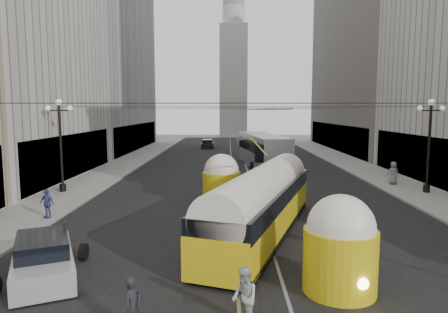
{
  "coord_description": "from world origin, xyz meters",
  "views": [
    {
      "loc": [
        -1.06,
        -9.19,
        5.77
      ],
      "look_at": [
        -1.32,
        13.79,
        3.09
      ],
      "focal_mm": 32.0,
      "sensor_mm": 36.0,
      "label": 1
    }
  ],
  "objects_px": {
    "pedestrian_crossing_a": "(133,306)",
    "pedestrian_crossing_b": "(244,297)",
    "sedan_silver": "(43,258)",
    "pedestrian_sidewalk_right": "(393,173)",
    "city_bus": "(263,149)",
    "pedestrian_sidewalk_left": "(47,203)",
    "streetcar": "(262,202)"
  },
  "relations": [
    {
      "from": "sedan_silver",
      "to": "pedestrian_crossing_b",
      "type": "height_order",
      "value": "pedestrian_crossing_b"
    },
    {
      "from": "sedan_silver",
      "to": "pedestrian_sidewalk_left",
      "type": "xyz_separation_m",
      "value": [
        -3.06,
        7.05,
        0.27
      ]
    },
    {
      "from": "city_bus",
      "to": "pedestrian_sidewalk_left",
      "type": "distance_m",
      "value": 23.95
    },
    {
      "from": "city_bus",
      "to": "pedestrian_sidewalk_left",
      "type": "bearing_deg",
      "value": -122.82
    },
    {
      "from": "pedestrian_sidewalk_right",
      "to": "pedestrian_crossing_a",
      "type": "bearing_deg",
      "value": 56.37
    },
    {
      "from": "pedestrian_crossing_b",
      "to": "sedan_silver",
      "type": "bearing_deg",
      "value": -133.85
    },
    {
      "from": "sedan_silver",
      "to": "pedestrian_crossing_b",
      "type": "distance_m",
      "value": 7.56
    },
    {
      "from": "sedan_silver",
      "to": "pedestrian_crossing_a",
      "type": "relative_size",
      "value": 3.15
    },
    {
      "from": "streetcar",
      "to": "pedestrian_sidewalk_right",
      "type": "height_order",
      "value": "streetcar"
    },
    {
      "from": "pedestrian_crossing_a",
      "to": "pedestrian_crossing_b",
      "type": "relative_size",
      "value": 0.96
    },
    {
      "from": "pedestrian_sidewalk_left",
      "to": "pedestrian_crossing_a",
      "type": "bearing_deg",
      "value": -35.21
    },
    {
      "from": "city_bus",
      "to": "pedestrian_crossing_a",
      "type": "height_order",
      "value": "city_bus"
    },
    {
      "from": "pedestrian_crossing_a",
      "to": "pedestrian_crossing_b",
      "type": "height_order",
      "value": "pedestrian_crossing_b"
    },
    {
      "from": "streetcar",
      "to": "pedestrian_sidewalk_right",
      "type": "relative_size",
      "value": 8.07
    },
    {
      "from": "pedestrian_crossing_a",
      "to": "pedestrian_crossing_b",
      "type": "xyz_separation_m",
      "value": [
        2.88,
        0.46,
        0.03
      ]
    },
    {
      "from": "city_bus",
      "to": "pedestrian_crossing_b",
      "type": "bearing_deg",
      "value": -95.74
    },
    {
      "from": "sedan_silver",
      "to": "pedestrian_crossing_a",
      "type": "distance_m",
      "value": 5.38
    },
    {
      "from": "city_bus",
      "to": "pedestrian_sidewalk_left",
      "type": "xyz_separation_m",
      "value": [
        -12.97,
        -20.12,
        -0.89
      ]
    },
    {
      "from": "city_bus",
      "to": "pedestrian_crossing_b",
      "type": "xyz_separation_m",
      "value": [
        -3.05,
        -30.31,
        -1.0
      ]
    },
    {
      "from": "sedan_silver",
      "to": "pedestrian_sidewalk_right",
      "type": "relative_size",
      "value": 2.83
    },
    {
      "from": "pedestrian_sidewalk_right",
      "to": "sedan_silver",
      "type": "bearing_deg",
      "value": 44.2
    },
    {
      "from": "streetcar",
      "to": "pedestrian_sidewalk_left",
      "type": "height_order",
      "value": "streetcar"
    },
    {
      "from": "sedan_silver",
      "to": "pedestrian_sidewalk_left",
      "type": "distance_m",
      "value": 7.69
    },
    {
      "from": "pedestrian_crossing_b",
      "to": "pedestrian_crossing_a",
      "type": "bearing_deg",
      "value": -100.09
    },
    {
      "from": "pedestrian_sidewalk_right",
      "to": "city_bus",
      "type": "bearing_deg",
      "value": -46.05
    },
    {
      "from": "city_bus",
      "to": "pedestrian_crossing_a",
      "type": "distance_m",
      "value": 31.35
    },
    {
      "from": "pedestrian_sidewalk_right",
      "to": "pedestrian_sidewalk_left",
      "type": "relative_size",
      "value": 1.13
    },
    {
      "from": "pedestrian_crossing_a",
      "to": "pedestrian_sidewalk_right",
      "type": "xyz_separation_m",
      "value": [
        15.0,
        20.45,
        0.24
      ]
    },
    {
      "from": "pedestrian_crossing_a",
      "to": "pedestrian_sidewalk_left",
      "type": "bearing_deg",
      "value": 55.47
    },
    {
      "from": "city_bus",
      "to": "pedestrian_sidewalk_right",
      "type": "xyz_separation_m",
      "value": [
        9.07,
        -10.32,
        -0.79
      ]
    },
    {
      "from": "streetcar",
      "to": "pedestrian_crossing_b",
      "type": "distance_m",
      "value": 8.0
    },
    {
      "from": "pedestrian_sidewalk_left",
      "to": "city_bus",
      "type": "bearing_deg",
      "value": 78.48
    }
  ]
}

